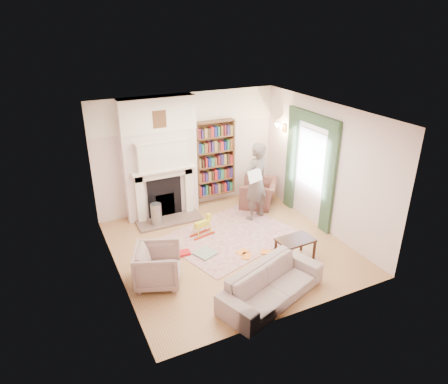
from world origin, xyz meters
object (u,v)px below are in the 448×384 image
bookcase (215,158)px  paraffin_heater (157,215)px  rocking_horse (202,226)px  armchair_reading (259,193)px  coffee_table (295,249)px  sofa (272,284)px  man_reading (256,182)px  armchair_left (158,266)px

bookcase → paraffin_heater: (-1.72, -0.59, -0.90)m
paraffin_heater → rocking_horse: size_ratio=1.04×
armchair_reading → paraffin_heater: (-2.65, 0.02, -0.04)m
rocking_horse → coffee_table: bearing=-64.2°
bookcase → armchair_reading: size_ratio=1.91×
armchair_reading → rocking_horse: bearing=-28.6°
sofa → man_reading: (1.22, 2.67, 0.64)m
sofa → man_reading: man_reading is taller
armchair_reading → armchair_left: (-3.25, -2.03, 0.04)m
armchair_reading → rocking_horse: armchair_reading is taller
coffee_table → man_reading: bearing=82.6°
sofa → man_reading: bearing=45.9°
paraffin_heater → bookcase: bearing=18.9°
armchair_left → coffee_table: bearing=-77.5°
coffee_table → armchair_left: bearing=168.7°
sofa → coffee_table: 1.33m
coffee_table → rocking_horse: (-1.27, 1.62, 0.01)m
armchair_reading → armchair_left: bearing=-20.3°
armchair_left → rocking_horse: bearing=-26.7°
bookcase → man_reading: size_ratio=1.00×
bookcase → sofa: bearing=-100.8°
bookcase → armchair_left: 3.61m
man_reading → sofa: bearing=47.8°
sofa → armchair_reading: bearing=43.4°
armchair_left → paraffin_heater: (0.60, 2.05, -0.08)m
sofa → rocking_horse: 2.45m
man_reading → rocking_horse: man_reading is taller
paraffin_heater → armchair_left: bearing=-106.3°
man_reading → paraffin_heater: 2.37m
armchair_left → sofa: size_ratio=0.40×
coffee_table → rocking_horse: 2.06m
armchair_reading → sofa: (-1.67, -3.27, -0.03)m
bookcase → paraffin_heater: size_ratio=3.36×
coffee_table → rocking_horse: bearing=126.0°
bookcase → coffee_table: bearing=-84.3°
armchair_left → armchair_reading: bearing=-36.3°
rocking_horse → man_reading: bearing=-3.2°
armchair_reading → man_reading: 0.97m
coffee_table → sofa: bearing=-144.1°
paraffin_heater → rocking_horse: bearing=-48.7°
bookcase → rocking_horse: bearing=-123.9°
armchair_reading → coffee_table: armchair_reading is taller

